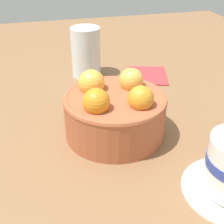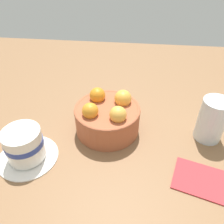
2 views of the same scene
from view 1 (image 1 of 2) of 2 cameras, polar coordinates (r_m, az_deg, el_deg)
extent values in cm
cube|color=brown|center=(53.78, 0.49, -5.43)|extent=(150.86, 118.47, 3.64)
cylinder|color=#AD5938|center=(50.93, 0.51, -0.66)|extent=(15.89, 15.89, 6.77)
torus|color=#AD5938|center=(49.46, 0.53, 2.31)|extent=(16.09, 16.09, 1.00)
sphere|color=#F9AF40|center=(51.30, -3.65, 5.20)|extent=(4.24, 4.24, 4.24)
sphere|color=orange|center=(45.53, -2.81, 1.81)|extent=(3.97, 3.97, 3.97)
sphere|color=orange|center=(46.56, 5.14, 2.40)|extent=(3.81, 3.81, 3.81)
sphere|color=#F5B147|center=(52.22, 3.47, 5.67)|extent=(3.92, 3.92, 3.92)
cylinder|color=silver|center=(72.05, -4.67, 10.54)|extent=(6.45, 6.45, 10.82)
cube|color=#B23338|center=(73.48, 6.34, 6.57)|extent=(12.10, 10.90, 0.60)
camera|label=2|loc=(0.73, 40.70, 32.25)|focal=36.33mm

